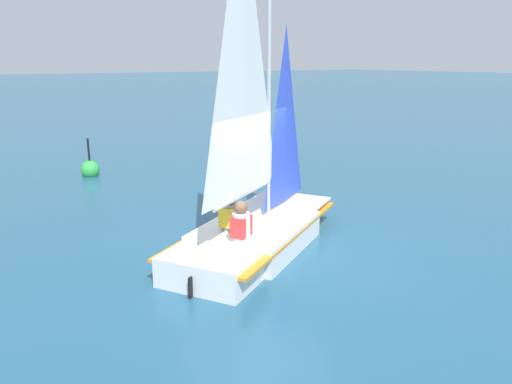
{
  "coord_description": "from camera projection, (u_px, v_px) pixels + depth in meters",
  "views": [
    {
      "loc": [
        4.9,
        7.3,
        3.42
      ],
      "look_at": [
        0.0,
        0.0,
        1.08
      ],
      "focal_mm": 35.0,
      "sensor_mm": 36.0,
      "label": 1
    }
  ],
  "objects": [
    {
      "name": "sailor_helm",
      "position": [
        229.0,
        221.0,
        8.89
      ],
      "size": [
        0.43,
        0.41,
        1.16
      ],
      "rotation": [
        0.0,
        0.0,
        3.68
      ],
      "color": "black",
      "rests_on": "ground_plane"
    },
    {
      "name": "sailboat_main",
      "position": [
        255.0,
        208.0,
        9.15
      ],
      "size": [
        4.57,
        3.68,
        6.15
      ],
      "rotation": [
        0.0,
        0.0,
        3.68
      ],
      "color": "white",
      "rests_on": "ground_plane"
    },
    {
      "name": "ground_plane",
      "position": [
        256.0,
        247.0,
        9.38
      ],
      "size": [
        260.0,
        260.0,
        0.0
      ],
      "primitive_type": "plane",
      "color": "#235675"
    },
    {
      "name": "sailor_crew",
      "position": [
        241.0,
        232.0,
        8.35
      ],
      "size": [
        0.43,
        0.41,
        1.16
      ],
      "rotation": [
        0.0,
        0.0,
        3.68
      ],
      "color": "black",
      "rests_on": "ground_plane"
    },
    {
      "name": "buoy_marker",
      "position": [
        90.0,
        169.0,
        15.12
      ],
      "size": [
        0.55,
        0.55,
        1.23
      ],
      "color": "green",
      "rests_on": "ground_plane"
    }
  ]
}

